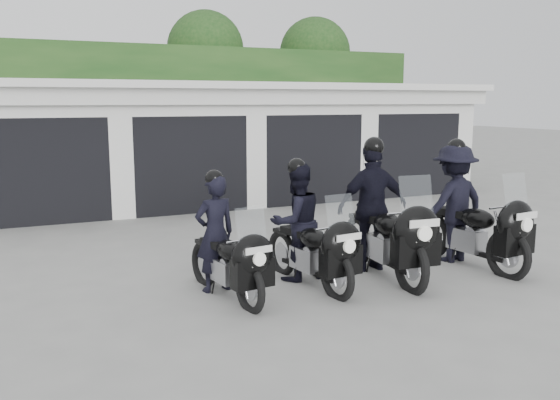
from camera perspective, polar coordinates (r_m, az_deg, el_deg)
name	(u,v)px	position (r m, az deg, el deg)	size (l,w,h in m)	color
ground	(297,278)	(8.67, 1.61, -7.51)	(80.00, 80.00, 0.00)	gray
garage_block	(165,143)	(15.97, -11.04, 5.36)	(16.40, 6.80, 2.96)	silver
background_vegetation	(141,94)	(20.77, -13.25, 9.93)	(20.00, 3.90, 5.80)	#173915
police_bike_a	(225,246)	(7.75, -5.35, -4.44)	(0.77, 1.94, 1.70)	black
police_bike_b	(303,230)	(8.28, 2.27, -2.88)	(0.89, 2.07, 1.80)	black
police_bike_c	(379,215)	(8.83, 9.49, -1.44)	(1.18, 2.39, 2.08)	black
police_bike_d	(462,210)	(9.68, 17.13, -0.89)	(1.27, 2.32, 2.02)	black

